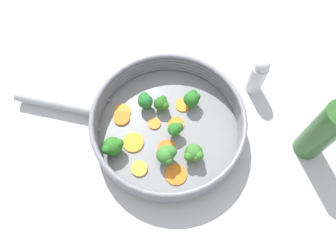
{
  "coord_description": "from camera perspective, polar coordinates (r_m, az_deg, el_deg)",
  "views": [
    {
      "loc": [
        0.27,
        -0.15,
        0.69
      ],
      "look_at": [
        0.0,
        0.0,
        0.03
      ],
      "focal_mm": 35.0,
      "sensor_mm": 36.0,
      "label": 1
    }
  ],
  "objects": [
    {
      "name": "ground_plane",
      "position": [
        0.76,
        0.0,
        -0.85
      ],
      "size": [
        4.0,
        4.0,
        0.0
      ],
      "primitive_type": "plane",
      "color": "#B4B5B9"
    },
    {
      "name": "skillet",
      "position": [
        0.75,
        0.0,
        -0.67
      ],
      "size": [
        0.33,
        0.33,
        0.01
      ],
      "primitive_type": "cylinder",
      "color": "gray",
      "rests_on": "ground_plane"
    },
    {
      "name": "skillet_rim_wall",
      "position": [
        0.72,
        0.0,
        0.46
      ],
      "size": [
        0.34,
        0.34,
        0.06
      ],
      "color": "gray",
      "rests_on": "skillet"
    },
    {
      "name": "skillet_handle",
      "position": [
        0.8,
        -18.79,
        3.62
      ],
      "size": [
        0.15,
        0.16,
        0.02
      ],
      "primitive_type": "cylinder",
      "rotation": [
        1.57,
        0.0,
        5.56
      ],
      "color": "#999B9E",
      "rests_on": "skillet"
    },
    {
      "name": "skillet_rivet_left",
      "position": [
        0.79,
        -10.38,
        4.39
      ],
      "size": [
        0.01,
        0.01,
        0.01
      ],
      "primitive_type": "sphere",
      "color": "gray",
      "rests_on": "skillet"
    },
    {
      "name": "skillet_rivet_right",
      "position": [
        0.76,
        -12.06,
        -0.63
      ],
      "size": [
        0.01,
        0.01,
        0.01
      ],
      "primitive_type": "sphere",
      "color": "gray",
      "rests_on": "skillet"
    },
    {
      "name": "carrot_slice_0",
      "position": [
        0.71,
        -5.01,
        -7.39
      ],
      "size": [
        0.04,
        0.04,
        0.0
      ],
      "primitive_type": "cylinder",
      "rotation": [
        0.0,
        0.0,
        1.5
      ],
      "color": "orange",
      "rests_on": "skillet"
    },
    {
      "name": "carrot_slice_1",
      "position": [
        0.77,
        2.57,
        3.67
      ],
      "size": [
        0.05,
        0.05,
        0.0
      ],
      "primitive_type": "cylinder",
      "rotation": [
        0.0,
        0.0,
        1.98
      ],
      "color": "orange",
      "rests_on": "skillet"
    },
    {
      "name": "carrot_slice_2",
      "position": [
        0.76,
        -8.09,
        1.38
      ],
      "size": [
        0.05,
        0.05,
        0.0
      ],
      "primitive_type": "cylinder",
      "rotation": [
        0.0,
        0.0,
        4.45
      ],
      "color": "orange",
      "rests_on": "skillet"
    },
    {
      "name": "carrot_slice_3",
      "position": [
        0.75,
        1.3,
        0.55
      ],
      "size": [
        0.05,
        0.05,
        0.0
      ],
      "primitive_type": "cylinder",
      "rotation": [
        0.0,
        0.0,
        1.0
      ],
      "color": "orange",
      "rests_on": "skillet"
    },
    {
      "name": "carrot_slice_4",
      "position": [
        0.73,
        -6.08,
        -2.86
      ],
      "size": [
        0.06,
        0.06,
        0.0
      ],
      "primitive_type": "cylinder",
      "rotation": [
        0.0,
        0.0,
        0.42
      ],
      "color": "orange",
      "rests_on": "skillet"
    },
    {
      "name": "carrot_slice_5",
      "position": [
        0.77,
        -7.92,
        2.56
      ],
      "size": [
        0.05,
        0.05,
        0.0
      ],
      "primitive_type": "cylinder",
      "rotation": [
        0.0,
        0.0,
        2.08
      ],
      "color": "orange",
      "rests_on": "skillet"
    },
    {
      "name": "carrot_slice_6",
      "position": [
        0.71,
        1.39,
        -8.43
      ],
      "size": [
        0.07,
        0.07,
        0.0
      ],
      "primitive_type": "cylinder",
      "rotation": [
        0.0,
        0.0,
        0.61
      ],
      "color": "orange",
      "rests_on": "skillet"
    },
    {
      "name": "carrot_slice_7",
      "position": [
        0.72,
        -0.21,
        -3.93
      ],
      "size": [
        0.05,
        0.05,
        0.0
      ],
      "primitive_type": "cylinder",
      "rotation": [
        0.0,
        0.0,
        6.05
      ],
      "color": "orange",
      "rests_on": "skillet"
    },
    {
      "name": "carrot_slice_8",
      "position": [
        0.75,
        -2.4,
        0.44
      ],
      "size": [
        0.03,
        0.03,
        0.0
      ],
      "primitive_type": "cylinder",
      "rotation": [
        0.0,
        0.0,
        6.17
      ],
      "color": "orange",
      "rests_on": "skillet"
    },
    {
      "name": "broccoli_floret_0",
      "position": [
        0.71,
        -9.54,
        -3.52
      ],
      "size": [
        0.04,
        0.05,
        0.05
      ],
      "color": "#61914F",
      "rests_on": "skillet"
    },
    {
      "name": "broccoli_floret_1",
      "position": [
        0.75,
        -4.06,
        4.53
      ],
      "size": [
        0.04,
        0.03,
        0.04
      ],
      "color": "#74975E",
      "rests_on": "skillet"
    },
    {
      "name": "broccoli_floret_2",
      "position": [
        0.7,
        4.54,
        -4.82
      ],
      "size": [
        0.04,
        0.04,
        0.04
      ],
      "color": "#619642",
      "rests_on": "skillet"
    },
    {
      "name": "broccoli_floret_3",
      "position": [
        0.75,
        -1.12,
        3.9
      ],
      "size": [
        0.04,
        0.03,
        0.04
      ],
      "color": "#6BA65F",
      "rests_on": "skillet"
    },
    {
      "name": "broccoli_floret_4",
      "position": [
        0.72,
        1.26,
        -0.58
      ],
      "size": [
        0.03,
        0.04,
        0.04
      ],
      "color": "#7AA64F",
      "rests_on": "skillet"
    },
    {
      "name": "broccoli_floret_5",
      "position": [
        0.69,
        -0.19,
        -4.95
      ],
      "size": [
        0.04,
        0.04,
        0.05
      ],
      "color": "#8AB55E",
      "rests_on": "skillet"
    },
    {
      "name": "broccoli_floret_6",
      "position": [
        0.75,
        4.22,
        4.8
      ],
      "size": [
        0.04,
        0.04,
        0.05
      ],
      "color": "#80A55D",
      "rests_on": "skillet"
    },
    {
      "name": "salt_shaker",
      "position": [
        0.79,
        15.32,
        8.56
      ],
      "size": [
        0.04,
        0.04,
        0.11
      ],
      "color": "white",
      "rests_on": "ground_plane"
    },
    {
      "name": "oil_bottle",
      "position": [
        0.72,
        25.4,
        -0.84
      ],
      "size": [
        0.06,
        0.06,
        0.22
      ],
      "color": "#2D5B28",
      "rests_on": "ground_plane"
    }
  ]
}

